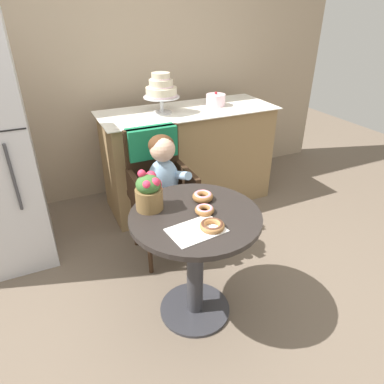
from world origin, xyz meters
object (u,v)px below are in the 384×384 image
Objects in this scene: donut_front at (205,210)px; flower_vase at (149,191)px; cafe_table at (195,246)px; donut_mid at (212,225)px; wicker_chair at (157,173)px; round_layer_cake at (216,100)px; tiered_cake_stand at (161,89)px; donut_side at (203,196)px; seated_child at (165,177)px.

flower_vase is at bearing 146.21° from donut_front.
cafe_table is 0.28m from donut_mid.
wicker_chair is 5.54× the size of round_layer_cake.
donut_mid is at bearing -83.23° from cafe_table.
tiered_cake_stand reaches higher than cafe_table.
donut_side reaches higher than donut_front.
cafe_table is at bearing 96.77° from donut_mid.
donut_side is 0.37× the size of tiered_cake_stand.
donut_side is at bearing 49.34° from cafe_table.
tiered_cake_stand is (0.51, 1.14, 0.27)m from flower_vase.
donut_front is at bearing -94.81° from wicker_chair.
seated_child reaches higher than donut_mid.
seated_child reaches higher than flower_vase.
cafe_table is 2.20× the size of tiered_cake_stand.
round_layer_cake is at bearing 2.27° from tiered_cake_stand.
seated_child is 1.12m from round_layer_cake.
flower_vase is (-0.30, 0.04, 0.08)m from donut_side.
donut_front is (0.01, -0.73, 0.10)m from wicker_chair.
cafe_table is 0.75× the size of wicker_chair.
donut_side is at bearing -99.73° from tiered_cake_stand.
donut_side reaches higher than donut_mid.
tiered_cake_stand is at bearing 70.10° from seated_child.
cafe_table is 0.29m from donut_side.
seated_child reaches higher than cafe_table.
donut_side reaches higher than cafe_table.
donut_side is 0.32m from flower_vase.
round_layer_cake reaches higher than donut_side.
seated_child is 6.07× the size of donut_side.
flower_vase is at bearing 124.47° from donut_mid.
cafe_table is at bearing -98.86° from wicker_chair.
round_layer_cake reaches higher than seated_child.
cafe_table is at bearing 172.54° from donut_front.
seated_child is at bearing 97.87° from donut_side.
seated_child is 0.50m from flower_vase.
cafe_table is 0.74m from wicker_chair.
round_layer_cake is (0.79, 0.59, 0.31)m from wicker_chair.
cafe_table is 3.18× the size of flower_vase.
flower_vase is 1.28m from tiered_cake_stand.
wicker_chair reaches higher than flower_vase.
donut_front reaches higher than cafe_table.
round_layer_cake reaches higher than donut_mid.
donut_front is at bearing -101.08° from tiered_cake_stand.
seated_child is at bearing 88.01° from donut_mid.
seated_child is at bearing -136.42° from round_layer_cake.
donut_side is (0.06, -0.60, 0.10)m from wicker_chair.
tiered_cake_stand reaches higher than round_layer_cake.
wicker_chair is 1.31× the size of seated_child.
round_layer_cake is (0.73, 1.20, 0.21)m from donut_side.
round_layer_cake is at bearing 31.60° from wicker_chair.
seated_child is 0.88m from tiered_cake_stand.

